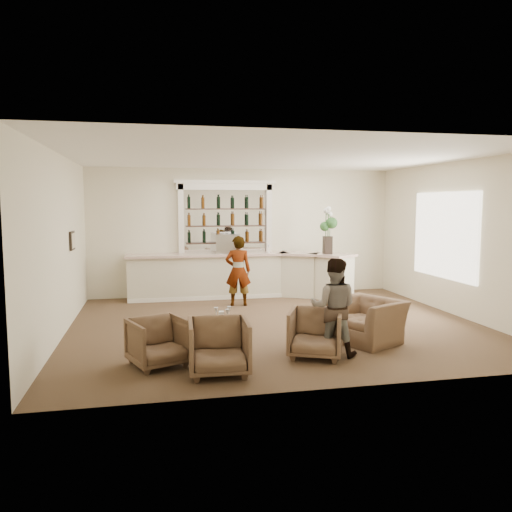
% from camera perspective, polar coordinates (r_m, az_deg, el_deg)
% --- Properties ---
extents(ground, '(8.00, 8.00, 0.00)m').
position_cam_1_polar(ground, '(10.02, 2.31, -7.84)').
color(ground, brown).
rests_on(ground, ground).
extents(room_shell, '(8.04, 7.02, 3.32)m').
position_cam_1_polar(room_shell, '(10.46, 2.28, 5.68)').
color(room_shell, '#EDE3C4').
rests_on(room_shell, ground).
extents(bar_counter, '(5.72, 1.80, 1.14)m').
position_cam_1_polar(bar_counter, '(12.76, -1.68, -2.22)').
color(bar_counter, beige).
rests_on(bar_counter, ground).
extents(back_bar_alcove, '(2.64, 0.25, 3.00)m').
position_cam_1_polar(back_bar_alcove, '(12.99, -3.49, 4.38)').
color(back_bar_alcove, white).
rests_on(back_bar_alcove, ground).
extents(cocktail_table, '(0.62, 0.62, 0.50)m').
position_cam_1_polar(cocktail_table, '(8.29, -3.69, -9.01)').
color(cocktail_table, '#4A3320').
rests_on(cocktail_table, ground).
extents(sommelier, '(0.65, 0.47, 1.65)m').
position_cam_1_polar(sommelier, '(11.73, -2.06, -1.70)').
color(sommelier, gray).
rests_on(sommelier, ground).
extents(guest, '(0.92, 0.84, 1.55)m').
position_cam_1_polar(guest, '(7.99, 8.86, -5.79)').
color(guest, gray).
rests_on(guest, ground).
extents(armchair_left, '(1.01, 1.02, 0.72)m').
position_cam_1_polar(armchair_left, '(7.62, -11.10, -9.62)').
color(armchair_left, brown).
rests_on(armchair_left, ground).
extents(armchair_center, '(0.89, 0.91, 0.79)m').
position_cam_1_polar(armchair_center, '(7.15, -4.28, -10.29)').
color(armchair_center, brown).
rests_on(armchair_center, ground).
extents(armchair_right, '(1.08, 1.09, 0.76)m').
position_cam_1_polar(armchair_right, '(7.96, 6.84, -8.72)').
color(armchair_right, brown).
rests_on(armchair_right, ground).
extents(armchair_far, '(1.42, 1.48, 0.75)m').
position_cam_1_polar(armchair_far, '(8.95, 12.44, -7.22)').
color(armchair_far, brown).
rests_on(armchair_far, ground).
extents(espresso_machine, '(0.65, 0.59, 0.48)m').
position_cam_1_polar(espresso_machine, '(12.65, -3.20, 1.39)').
color(espresso_machine, silver).
rests_on(espresso_machine, bar_counter).
extents(flower_vase, '(0.31, 0.31, 1.18)m').
position_cam_1_polar(flower_vase, '(12.65, 8.20, 3.25)').
color(flower_vase, black).
rests_on(flower_vase, bar_counter).
extents(wine_glass_bar_left, '(0.07, 0.07, 0.21)m').
position_cam_1_polar(wine_glass_bar_left, '(12.70, -2.39, 0.79)').
color(wine_glass_bar_left, white).
rests_on(wine_glass_bar_left, bar_counter).
extents(wine_glass_bar_right, '(0.07, 0.07, 0.21)m').
position_cam_1_polar(wine_glass_bar_right, '(12.83, 1.47, 0.85)').
color(wine_glass_bar_right, white).
rests_on(wine_glass_bar_right, bar_counter).
extents(wine_glass_tbl_a, '(0.07, 0.07, 0.21)m').
position_cam_1_polar(wine_glass_tbl_a, '(8.22, -4.57, -6.60)').
color(wine_glass_tbl_a, white).
rests_on(wine_glass_tbl_a, cocktail_table).
extents(wine_glass_tbl_b, '(0.07, 0.07, 0.21)m').
position_cam_1_polar(wine_glass_tbl_b, '(8.30, -3.10, -6.47)').
color(wine_glass_tbl_b, white).
rests_on(wine_glass_tbl_b, cocktail_table).
extents(wine_glass_tbl_c, '(0.07, 0.07, 0.21)m').
position_cam_1_polar(wine_glass_tbl_c, '(8.09, -3.29, -6.80)').
color(wine_glass_tbl_c, white).
rests_on(wine_glass_tbl_c, cocktail_table).
extents(napkin_holder, '(0.08, 0.08, 0.12)m').
position_cam_1_polar(napkin_holder, '(8.35, -3.98, -6.72)').
color(napkin_holder, white).
rests_on(napkin_holder, cocktail_table).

